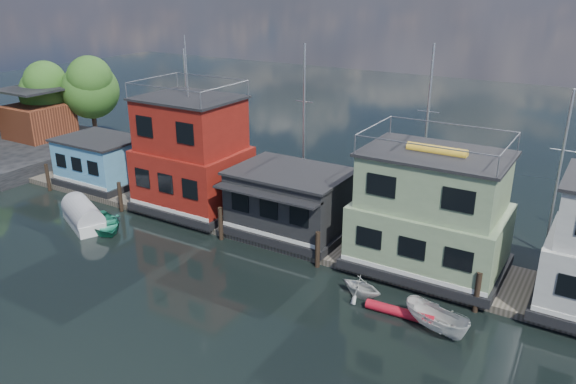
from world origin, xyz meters
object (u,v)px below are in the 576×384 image
Objects in this scene: dinghy_white at (361,286)px; red_kayak at (399,312)px; houseboat_blue at (101,161)px; houseboat_red at (192,156)px; motorboat at (437,320)px; tarp_runabout at (83,216)px; houseboat_green at (431,214)px; houseboat_dark at (290,201)px; dinghy_teal at (103,224)px.

dinghy_white is 2.52m from red_kayak.
red_kayak is (26.92, -5.20, -1.95)m from houseboat_blue.
red_kayak is at bearing -16.62° from houseboat_red.
houseboat_blue is 1.82× the size of motorboat.
tarp_runabout is 22.26m from red_kayak.
houseboat_green reaches higher than motorboat.
houseboat_red is at bearing 93.58° from motorboat.
tarp_runabout is (-12.83, -5.81, -1.73)m from houseboat_dark.
houseboat_dark reaches higher than motorboat.
motorboat is at bearing -63.72° from dinghy_teal.
dinghy_white reaches higher than red_kayak.
red_kayak is at bearing -10.93° from houseboat_blue.
houseboat_green reaches higher than dinghy_white.
motorboat is at bearing 25.42° from tarp_runabout.
houseboat_green is at bearing 0.00° from houseboat_red.
houseboat_dark reaches higher than tarp_runabout.
houseboat_red is 3.47× the size of red_kayak.
houseboat_green is at bearing 0.12° from houseboat_dark.
motorboat reaches higher than red_kayak.
houseboat_red is 1.41× the size of houseboat_green.
houseboat_red is 2.45× the size of tarp_runabout.
houseboat_red reaches higher than dinghy_white.
houseboat_dark reaches higher than houseboat_blue.
dinghy_teal is 1.79× the size of dinghy_white.
dinghy_teal reaches higher than red_kayak.
dinghy_white is (-4.34, 1.08, -0.06)m from motorboat.
houseboat_blue is at bearing 98.69° from motorboat.
motorboat is 2.03m from red_kayak.
red_kayak is (22.25, 0.63, -0.43)m from tarp_runabout.
dinghy_white is (7.03, -4.46, -1.80)m from houseboat_dark.
motorboat is 0.73× the size of tarp_runabout.
houseboat_dark is 1.53× the size of tarp_runabout.
houseboat_blue is 29.45m from motorboat.
motorboat is (19.37, -5.57, -3.43)m from houseboat_red.
tarp_runabout reaches higher than red_kayak.
dinghy_teal is (-3.08, -5.69, -3.67)m from houseboat_red.
houseboat_dark reaches higher than dinghy_teal.
houseboat_dark is 3.18× the size of dinghy_white.
houseboat_red reaches higher than motorboat.
houseboat_dark is 14.19m from tarp_runabout.
houseboat_red is 18.59m from red_kayak.
motorboat reaches higher than dinghy_teal.
houseboat_blue is at bearing 166.15° from red_kayak.
dinghy_white is at bearing 28.68° from tarp_runabout.
dinghy_teal is (-20.08, -5.69, -3.12)m from houseboat_green.
red_kayak is at bearing 99.02° from motorboat.
houseboat_red is 7.44m from dinghy_teal.
dinghy_teal is at bearing 103.19° from dinghy_white.
houseboat_red is at bearing -180.00° from houseboat_green.
houseboat_red is at bearing -2.51° from dinghy_teal.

